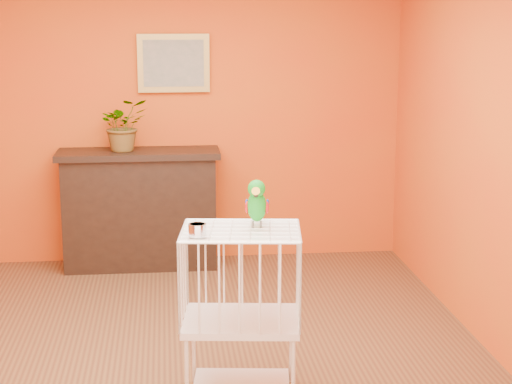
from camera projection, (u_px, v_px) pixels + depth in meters
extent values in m
plane|color=brown|center=(183.00, 354.00, 5.58)|extent=(4.50, 4.50, 0.00)
plane|color=#C85812|center=(175.00, 115.00, 7.49)|extent=(4.00, 0.00, 4.00)
plane|color=#C85812|center=(192.00, 261.00, 3.12)|extent=(4.00, 0.00, 4.00)
plane|color=#C85812|center=(490.00, 152.00, 5.51)|extent=(0.00, 4.50, 4.50)
cube|color=black|center=(140.00, 212.00, 7.40)|extent=(1.29, 0.43, 0.97)
cube|color=black|center=(138.00, 154.00, 7.29)|extent=(1.38, 0.50, 0.05)
cube|color=black|center=(140.00, 217.00, 7.21)|extent=(0.91, 0.02, 0.49)
cube|color=#4D2016|center=(109.00, 226.00, 7.34)|extent=(0.05, 0.19, 0.30)
cube|color=#274522|center=(119.00, 226.00, 7.35)|extent=(0.05, 0.19, 0.30)
cube|color=#4D2016|center=(130.00, 226.00, 7.36)|extent=(0.05, 0.19, 0.30)
cube|color=#274522|center=(143.00, 226.00, 7.37)|extent=(0.05, 0.19, 0.30)
cube|color=#4D2016|center=(155.00, 225.00, 7.38)|extent=(0.05, 0.19, 0.30)
imported|color=#26722D|center=(124.00, 130.00, 7.26)|extent=(0.52, 0.55, 0.35)
cube|color=#A5853B|center=(174.00, 63.00, 7.37)|extent=(0.62, 0.03, 0.50)
cube|color=gray|center=(174.00, 63.00, 7.36)|extent=(0.52, 0.01, 0.40)
cube|color=silver|center=(241.00, 321.00, 4.85)|extent=(0.70, 0.57, 0.04)
cube|color=silver|center=(241.00, 231.00, 4.74)|extent=(0.70, 0.57, 0.01)
cylinder|color=silver|center=(187.00, 378.00, 4.68)|extent=(0.02, 0.02, 0.45)
cylinder|color=silver|center=(293.00, 378.00, 4.68)|extent=(0.02, 0.02, 0.45)
cylinder|color=silver|center=(194.00, 346.00, 5.12)|extent=(0.02, 0.02, 0.45)
cylinder|color=silver|center=(291.00, 347.00, 5.12)|extent=(0.02, 0.02, 0.45)
cylinder|color=silver|center=(197.00, 230.00, 4.59)|extent=(0.10, 0.10, 0.07)
cylinder|color=#59544C|center=(253.00, 224.00, 4.79)|extent=(0.01, 0.01, 0.04)
cylinder|color=#59544C|center=(261.00, 224.00, 4.79)|extent=(0.01, 0.01, 0.04)
ellipsoid|color=#138F1D|center=(257.00, 206.00, 4.77)|extent=(0.13, 0.17, 0.20)
ellipsoid|color=#138F1D|center=(257.00, 189.00, 4.72)|extent=(0.11, 0.12, 0.10)
cone|color=orange|center=(256.00, 192.00, 4.67)|extent=(0.06, 0.07, 0.06)
cone|color=black|center=(256.00, 195.00, 4.69)|extent=(0.03, 0.03, 0.03)
sphere|color=black|center=(250.00, 187.00, 4.70)|extent=(0.01, 0.01, 0.01)
sphere|color=black|center=(262.00, 187.00, 4.70)|extent=(0.01, 0.01, 0.01)
ellipsoid|color=#A50C0C|center=(247.00, 207.00, 4.79)|extent=(0.03, 0.06, 0.07)
ellipsoid|color=navy|center=(267.00, 208.00, 4.78)|extent=(0.03, 0.06, 0.07)
cone|color=#138F1D|center=(258.00, 215.00, 4.85)|extent=(0.08, 0.15, 0.11)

